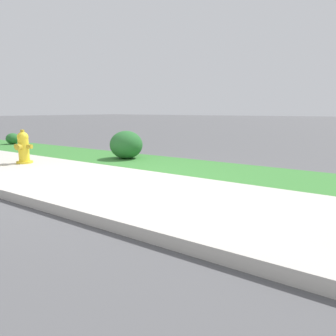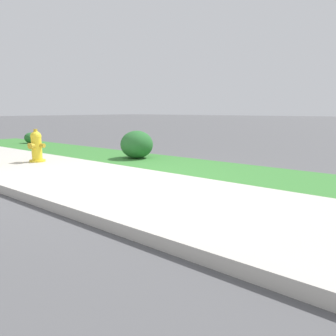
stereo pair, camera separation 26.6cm
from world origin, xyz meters
The scene contains 7 objects.
ground_plane centered at (0.00, 0.00, 0.00)m, with size 120.00×120.00×0.00m, color #515154.
sidewalk_pavement centered at (0.00, 0.00, 0.01)m, with size 18.00×2.40×0.01m, color #BCB7AD.
grass_verge centered at (0.00, 2.07, 0.00)m, with size 18.00×1.74×0.01m, color #387A33.
street_curb centered at (0.00, -1.28, 0.06)m, with size 18.00×0.16×0.12m, color #BCB7AD.
fire_hydrant_far_end centered at (-2.70, 0.37, 0.34)m, with size 0.40×0.38×0.71m.
shrub_bush_far_verge centered at (-1.45, 2.15, 0.32)m, with size 0.75×0.75×0.64m.
shrub_bush_mid_verge centered at (-6.72, 2.36, 0.18)m, with size 0.42×0.42×0.36m.
Camera 1 is at (3.70, -3.37, 1.10)m, focal length 35.00 mm.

